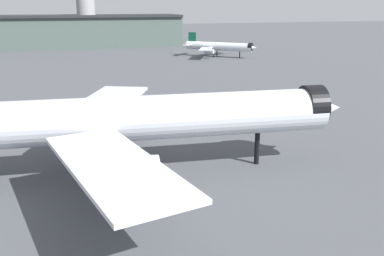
% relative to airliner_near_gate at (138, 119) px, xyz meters
% --- Properties ---
extents(ground, '(900.00, 900.00, 0.00)m').
position_rel_airliner_near_gate_xyz_m(ground, '(-2.15, -0.57, -7.70)').
color(ground, '#4C4F54').
extents(airliner_near_gate, '(59.61, 53.97, 17.46)m').
position_rel_airliner_near_gate_xyz_m(airliner_near_gate, '(0.00, 0.00, 0.00)').
color(airliner_near_gate, silver).
rests_on(airliner_near_gate, ground).
extents(airliner_far_taxiway, '(28.99, 28.33, 10.41)m').
position_rel_airliner_near_gate_xyz_m(airliner_far_taxiway, '(60.85, 121.59, -3.11)').
color(airliner_far_taxiway, silver).
rests_on(airliner_far_taxiway, ground).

